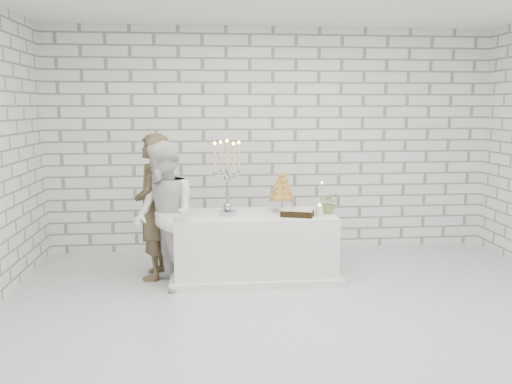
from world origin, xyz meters
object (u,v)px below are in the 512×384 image
at_px(bride, 164,216).
at_px(candelabra, 227,178).
at_px(cake_table, 255,246).
at_px(groom, 153,207).
at_px(croquembouche, 282,191).

relative_size(bride, candelabra, 1.88).
xyz_separation_m(cake_table, bride, (-1.00, -0.28, 0.43)).
height_order(cake_table, candelabra, candelabra).
distance_m(groom, candelabra, 0.93).
bearing_deg(candelabra, bride, -161.99).
distance_m(bride, candelabra, 0.82).
bearing_deg(cake_table, croquembouche, 16.67).
height_order(candelabra, croquembouche, candelabra).
distance_m(bride, croquembouche, 1.39).
distance_m(cake_table, groom, 1.25).
bearing_deg(croquembouche, bride, -164.08).
bearing_deg(candelabra, croquembouche, 13.61).
xyz_separation_m(cake_table, candelabra, (-0.31, -0.06, 0.80)).
relative_size(groom, croquembouche, 3.49).
height_order(groom, bride, groom).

